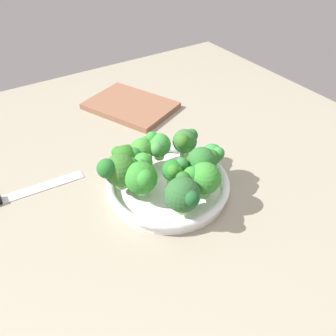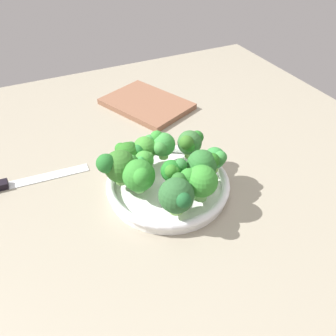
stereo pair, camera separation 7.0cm
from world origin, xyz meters
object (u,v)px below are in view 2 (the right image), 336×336
broccoli_floret_4 (190,143)px  broccoli_floret_5 (119,166)px  broccoli_floret_2 (162,145)px  broccoli_floret_3 (199,181)px  bowl (168,185)px  broccoli_floret_0 (177,195)px  broccoli_floret_6 (138,175)px  broccoli_floret_9 (173,171)px  broccoli_floret_10 (146,147)px  broccoli_floret_7 (129,154)px  knife (8,184)px  cutting_board (147,104)px  broccoli_floret_11 (203,164)px  broccoli_floret_8 (216,158)px  broccoli_floret_1 (144,162)px

broccoli_floret_4 → broccoli_floret_5: broccoli_floret_5 is taller
broccoli_floret_4 → broccoli_floret_2: bearing=-113.9°
broccoli_floret_2 → broccoli_floret_3: broccoli_floret_3 is taller
broccoli_floret_2 → broccoli_floret_3: (14.46, 0.82, 0.78)cm
bowl → broccoli_floret_2: bearing=164.3°
broccoli_floret_0 → broccoli_floret_6: (-8.21, -4.18, 0.03)cm
broccoli_floret_0 → broccoli_floret_9: size_ratio=1.17×
broccoli_floret_10 → broccoli_floret_7: bearing=-82.2°
knife → cutting_board: cutting_board is taller
broccoli_floret_3 → broccoli_floret_10: size_ratio=1.25×
broccoli_floret_3 → broccoli_floret_10: 15.81cm
broccoli_floret_2 → broccoli_floret_10: 3.48cm
broccoli_floret_11 → broccoli_floret_8: bearing=110.6°
broccoli_floret_1 → broccoli_floret_2: 6.65cm
broccoli_floret_11 → broccoli_floret_5: bearing=-114.4°
broccoli_floret_1 → broccoli_floret_7: 4.21cm
broccoli_floret_10 → broccoli_floret_1: bearing=-27.8°
broccoli_floret_5 → broccoli_floret_8: bearing=74.7°
bowl → cutting_board: size_ratio=1.08×
broccoli_floret_11 → bowl: bearing=-119.9°
broccoli_floret_0 → broccoli_floret_10: size_ratio=1.28×
broccoli_floret_10 → broccoli_floret_0: bearing=-3.5°
broccoli_floret_1 → cutting_board: broccoli_floret_1 is taller
broccoli_floret_2 → broccoli_floret_5: 11.73cm
bowl → broccoli_floret_4: broccoli_floret_4 is taller
broccoli_floret_5 → cutting_board: (-31.60, 18.94, -6.50)cm
broccoli_floret_9 → broccoli_floret_11: size_ratio=0.88×
broccoli_floret_0 → broccoli_floret_8: broccoli_floret_0 is taller
broccoli_floret_1 → knife: bearing=-114.8°
broccoli_floret_9 → broccoli_floret_11: 6.21cm
broccoli_floret_8 → broccoli_floret_5: bearing=-105.3°
broccoli_floret_8 → broccoli_floret_6: bearing=-95.0°
broccoli_floret_6 → broccoli_floret_11: (3.01, 12.52, 0.43)cm
broccoli_floret_7 → broccoli_floret_8: broccoli_floret_7 is taller
broccoli_floret_7 → knife: 26.70cm
broccoli_floret_4 → broccoli_floret_6: 15.00cm
broccoli_floret_4 → broccoli_floret_5: 16.66cm
broccoli_floret_11 → broccoli_floret_6: bearing=-103.5°
broccoli_floret_0 → knife: broccoli_floret_0 is taller
broccoli_floret_11 → broccoli_floret_4: bearing=168.9°
broccoli_floret_3 → broccoli_floret_11: bearing=141.5°
knife → cutting_board: size_ratio=1.13×
broccoli_floret_1 → broccoli_floret_10: size_ratio=0.94×
broccoli_floret_1 → broccoli_floret_2: size_ratio=0.88×
broccoli_floret_4 → broccoli_floret_11: (8.11, -1.59, 0.41)cm
broccoli_floret_4 → broccoli_floret_5: (1.32, -16.60, 0.29)cm
broccoli_floret_0 → knife: bearing=-131.4°
broccoli_floret_0 → broccoli_floret_3: broccoli_floret_3 is taller
broccoli_floret_5 → broccoli_floret_6: bearing=33.4°
bowl → broccoli_floret_11: broccoli_floret_11 is taller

